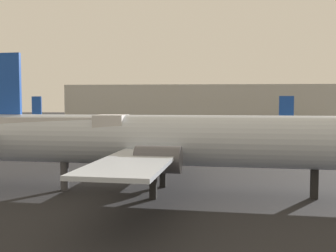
{
  "coord_description": "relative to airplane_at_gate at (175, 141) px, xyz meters",
  "views": [
    {
      "loc": [
        0.46,
        -11.31,
        7.28
      ],
      "look_at": [
        -3.24,
        43.24,
        4.05
      ],
      "focal_mm": 40.47,
      "sensor_mm": 36.0,
      "label": 1
    }
  ],
  "objects": [
    {
      "name": "airplane_at_gate",
      "position": [
        0.0,
        0.0,
        0.0
      ],
      "size": [
        42.08,
        26.95,
        11.65
      ],
      "rotation": [
        0.0,
        0.0,
        -0.1
      ],
      "color": "#B2BCCC",
      "rests_on": "ground_plane"
    },
    {
      "name": "jet_bridge",
      "position": [
        -14.37,
        0.66,
        0.55
      ],
      "size": [
        22.68,
        3.25,
        6.37
      ],
      "rotation": [
        0.0,
        0.0,
        -0.05
      ],
      "color": "silver",
      "rests_on": "ground_plane"
    },
    {
      "name": "airplane_far_left",
      "position": [
        -22.9,
        45.24,
        -1.06
      ],
      "size": [
        27.07,
        20.58,
        8.83
      ],
      "rotation": [
        0.0,
        0.0,
        -0.32
      ],
      "color": "#B2BCCC",
      "rests_on": "ground_plane"
    },
    {
      "name": "terminal_building",
      "position": [
        3.2,
        103.24,
        2.39
      ],
      "size": [
        87.12,
        26.75,
        13.38
      ],
      "primitive_type": "cube",
      "color": "#B7B7B2",
      "rests_on": "ground_plane"
    }
  ]
}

